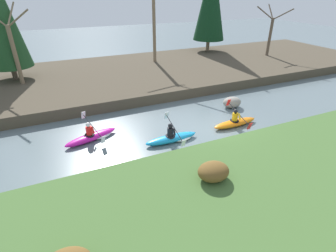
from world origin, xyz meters
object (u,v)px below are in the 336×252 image
(kayaker_middle, at_px, (173,137))
(boulder_midstream, at_px, (232,102))
(kayaker_lead, at_px, (235,122))
(kayaker_trailing, at_px, (93,136))

(kayaker_middle, xyz_separation_m, boulder_midstream, (5.18, 2.28, 0.14))
(kayaker_middle, bearing_deg, boulder_midstream, 23.09)
(kayaker_lead, bearing_deg, kayaker_trailing, 165.59)
(kayaker_middle, bearing_deg, kayaker_lead, 0.76)
(kayaker_middle, height_order, boulder_midstream, kayaker_middle)
(kayaker_middle, distance_m, boulder_midstream, 5.66)
(kayaker_trailing, bearing_deg, kayaker_middle, -43.72)
(kayaker_lead, relative_size, kayaker_trailing, 1.01)
(kayaker_middle, xyz_separation_m, kayaker_trailing, (-3.62, 1.78, 0.00))
(kayaker_lead, height_order, boulder_midstream, kayaker_lead)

